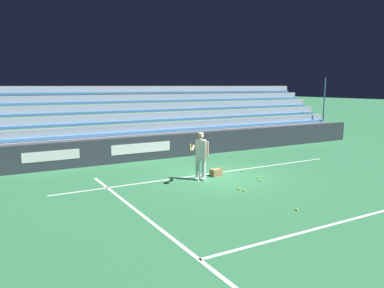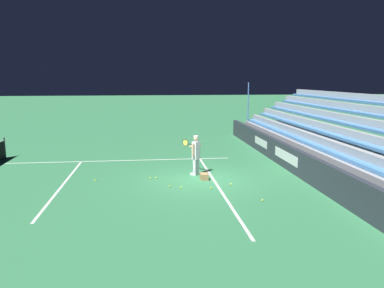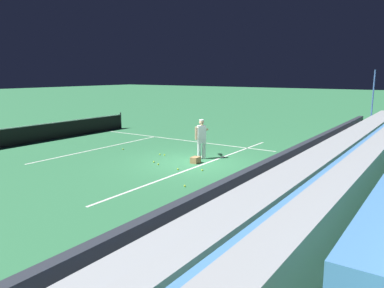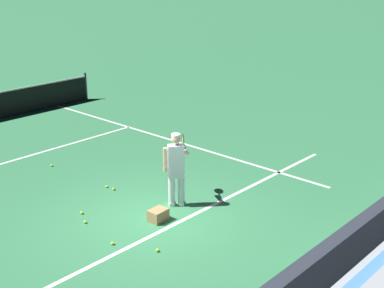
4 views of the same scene
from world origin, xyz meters
name	(u,v)px [view 2 (image 2 of 4)]	position (x,y,z in m)	size (l,w,h in m)	color
ground_plane	(201,180)	(0.00, 0.00, 0.00)	(160.00, 160.00, 0.00)	#337A4C
court_baseline_white	(213,179)	(0.00, -0.50, 0.00)	(12.00, 0.10, 0.01)	white
court_sideline_white	(112,161)	(4.11, 4.00, 0.00)	(0.10, 12.00, 0.01)	white
court_service_line_white	(63,184)	(0.00, 5.50, 0.00)	(8.22, 0.10, 0.01)	white
back_wall_sponsor_board	(300,164)	(0.01, -4.22, 0.55)	(24.27, 0.25, 1.10)	#2D333D
bleacher_stand	(360,157)	(0.00, -6.85, 0.79)	(23.05, 4.00, 3.85)	#9EA3A8
tennis_player	(196,154)	(0.87, 0.14, 0.89)	(0.99, 0.78, 1.71)	silver
ball_box_cardboard	(204,177)	(0.04, -0.12, 0.13)	(0.40, 0.30, 0.26)	#A87F51
tennis_ball_by_box	(231,184)	(-0.88, -1.04, 0.03)	(0.07, 0.07, 0.07)	#CCE533
tennis_ball_on_baseline	(95,180)	(0.31, 4.31, 0.03)	(0.07, 0.07, 0.07)	#CCE533
tennis_ball_toward_net	(262,200)	(-2.92, -1.68, 0.03)	(0.07, 0.07, 0.07)	#CCE533
tennis_ball_stray_back	(156,178)	(0.43, 1.84, 0.03)	(0.07, 0.07, 0.07)	#CCE533
tennis_ball_far_left	(150,178)	(0.41, 2.09, 0.03)	(0.07, 0.07, 0.07)	#CCE533
tennis_ball_far_right	(211,188)	(-1.29, -0.19, 0.03)	(0.07, 0.07, 0.07)	#CCE533
tennis_ball_midcourt	(181,188)	(-1.10, 0.94, 0.03)	(0.07, 0.07, 0.07)	#CCE533
tennis_ball_near_player	(170,186)	(-0.88, 1.36, 0.03)	(0.07, 0.07, 0.07)	#CCE533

